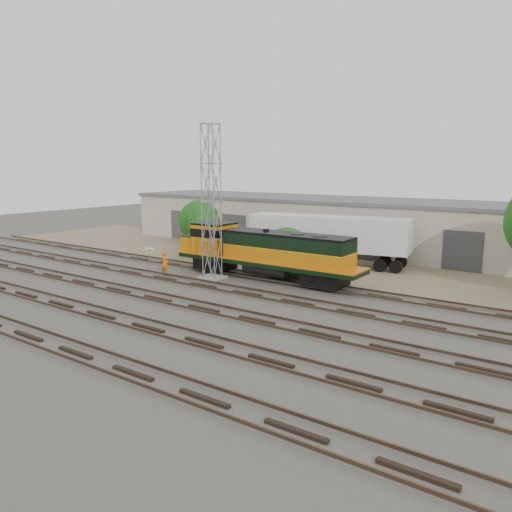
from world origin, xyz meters
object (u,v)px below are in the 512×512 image
Objects in this scene: signal_tower at (211,205)px; locomotive at (263,251)px; worker at (165,263)px; semi_trailer at (332,235)px.

locomotive is at bearing 33.85° from signal_tower.
worker is (-7.25, -3.40, -1.24)m from locomotive.
worker is 14.70m from semi_trailer.
semi_trailer reaches higher than worker.
worker is (-3.98, -1.21, -4.75)m from signal_tower.
signal_tower is at bearing -126.19° from semi_trailer.
semi_trailer reaches higher than locomotive.
locomotive is at bearing -150.65° from worker.
semi_trailer is at bearing -123.60° from worker.
locomotive is 1.35× the size of signal_tower.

